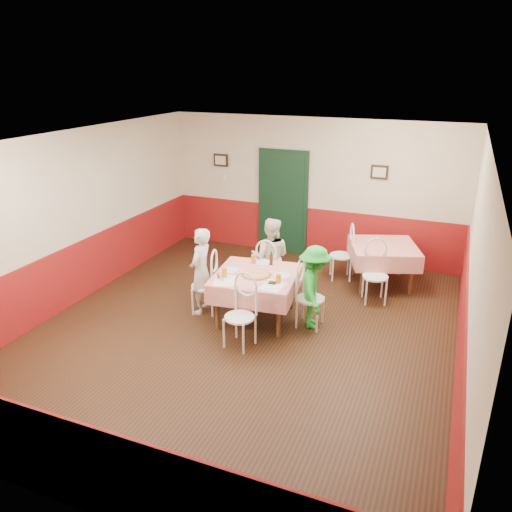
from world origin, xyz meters
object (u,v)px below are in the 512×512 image
at_px(glass_a, 224,273).
at_px(glass_b, 278,279).
at_px(chair_second_b, 375,277).
at_px(diner_left, 201,271).
at_px(main_table, 256,297).
at_px(diner_right, 314,287).
at_px(pizza, 256,274).
at_px(wallet, 272,283).
at_px(chair_right, 310,299).
at_px(glass_c, 253,259).
at_px(chair_second_a, 341,256).
at_px(diner_far, 270,257).
at_px(chair_near, 239,317).
at_px(chair_far, 270,272).
at_px(chair_left, 204,286).
at_px(second_table, 382,265).
at_px(beer_bottle, 271,259).

relative_size(glass_a, glass_b, 1.03).
distance_m(chair_second_b, glass_a, 2.59).
bearing_deg(diner_left, main_table, 94.89).
bearing_deg(diner_left, diner_right, 94.89).
relative_size(pizza, wallet, 3.85).
distance_m(chair_right, glass_c, 1.15).
bearing_deg(chair_second_a, diner_far, -59.51).
bearing_deg(chair_near, chair_far, 104.97).
height_order(chair_near, glass_a, same).
bearing_deg(chair_far, main_table, 96.42).
relative_size(chair_left, wallet, 8.18).
distance_m(glass_c, diner_right, 1.15).
distance_m(chair_left, diner_far, 1.26).
distance_m(diner_left, diner_right, 1.80).
bearing_deg(pizza, diner_right, 9.37).
bearing_deg(glass_a, chair_second_a, 62.21).
distance_m(glass_b, glass_c, 0.86).
xyz_separation_m(chair_right, pizza, (-0.82, -0.14, 0.32)).
bearing_deg(chair_second_a, chair_near, -34.61).
bearing_deg(wallet, second_table, 54.85).
relative_size(beer_bottle, diner_right, 0.15).
distance_m(second_table, chair_right, 2.10).
bearing_deg(diner_right, glass_a, 88.98).
bearing_deg(wallet, beer_bottle, 105.46).
distance_m(glass_b, diner_far, 1.22).
bearing_deg(diner_right, chair_left, 77.95).
relative_size(chair_second_a, glass_c, 6.47).
relative_size(pizza, diner_left, 0.30).
height_order(beer_bottle, wallet, beer_bottle).
bearing_deg(glass_c, pizza, -62.06).
relative_size(glass_a, diner_right, 0.11).
relative_size(chair_left, diner_right, 0.70).
bearing_deg(main_table, glass_a, -141.90).
xyz_separation_m(main_table, diner_left, (-0.89, -0.10, 0.33)).
distance_m(chair_second_a, glass_a, 2.69).
relative_size(chair_near, beer_bottle, 4.58).
bearing_deg(glass_c, wallet, -48.40).
relative_size(main_table, diner_right, 0.95).
relative_size(main_table, chair_second_a, 1.36).
bearing_deg(diner_right, pizza, 80.81).
bearing_deg(chair_left, chair_right, 83.87).
xyz_separation_m(pizza, glass_c, (-0.23, 0.43, 0.06)).
xyz_separation_m(main_table, diner_right, (0.89, 0.10, 0.27)).
distance_m(glass_b, diner_right, 0.58).
relative_size(pizza, glass_a, 3.04).
relative_size(second_table, pizza, 2.64).
xyz_separation_m(glass_a, diner_right, (1.28, 0.40, -0.19)).
distance_m(chair_right, beer_bottle, 0.93).
relative_size(beer_bottle, diner_left, 0.14).
bearing_deg(chair_second_b, diner_far, 173.53).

